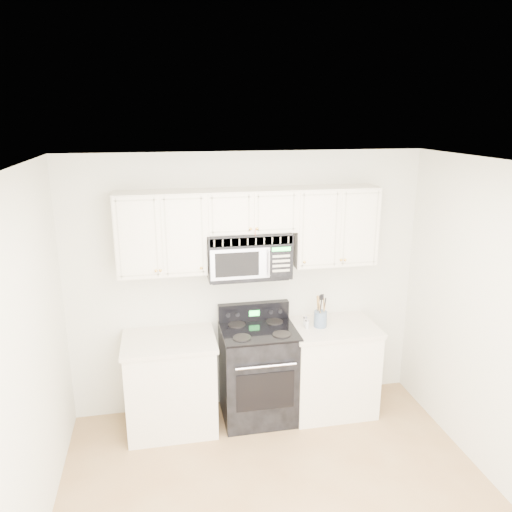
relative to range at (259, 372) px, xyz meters
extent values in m
cube|color=silver|center=(-0.06, -1.45, 2.12)|extent=(3.50, 3.50, 0.01)
cube|color=beige|center=(-0.06, 0.30, 0.82)|extent=(3.50, 0.01, 2.60)
cube|color=beige|center=(-1.81, -1.45, 0.82)|extent=(0.01, 3.50, 2.60)
cube|color=beige|center=(-0.86, -0.01, -0.04)|extent=(0.82, 0.63, 0.88)
cube|color=#F0DEC7|center=(-0.86, -0.01, 0.42)|extent=(0.86, 0.65, 0.04)
cube|color=black|center=(-0.86, 0.03, -0.43)|extent=(0.82, 0.55, 0.10)
cube|color=beige|center=(0.74, -0.01, -0.04)|extent=(0.82, 0.63, 0.88)
cube|color=#F0DEC7|center=(0.74, -0.01, 0.42)|extent=(0.86, 0.65, 0.04)
cube|color=black|center=(0.74, 0.03, -0.43)|extent=(0.82, 0.55, 0.10)
cube|color=black|center=(0.00, -0.01, -0.02)|extent=(0.72, 0.61, 0.92)
cube|color=black|center=(0.00, -0.32, -0.03)|extent=(0.55, 0.01, 0.38)
cylinder|color=silver|center=(0.00, -0.34, 0.24)|extent=(0.57, 0.02, 0.02)
cube|color=black|center=(0.00, -0.01, 0.44)|extent=(0.72, 0.61, 0.02)
cube|color=black|center=(0.00, 0.26, 0.53)|extent=(0.72, 0.08, 0.19)
cube|color=#25D942|center=(0.00, 0.22, 0.53)|extent=(0.10, 0.00, 0.06)
cube|color=beige|center=(-0.88, 0.14, 1.41)|extent=(0.80, 0.33, 0.75)
cube|color=beige|center=(0.76, 0.14, 1.41)|extent=(0.80, 0.33, 0.75)
cube|color=beige|center=(-0.06, 0.14, 1.59)|extent=(0.84, 0.33, 0.39)
sphere|color=gold|center=(-0.90, -0.05, 1.12)|extent=(0.03, 0.03, 0.03)
sphere|color=gold|center=(-0.54, -0.05, 1.12)|extent=(0.03, 0.03, 0.03)
sphere|color=gold|center=(0.42, -0.05, 1.12)|extent=(0.03, 0.03, 0.03)
sphere|color=gold|center=(0.78, -0.05, 1.12)|extent=(0.03, 0.03, 0.03)
sphere|color=gold|center=(-0.09, -0.05, 1.46)|extent=(0.03, 0.03, 0.03)
sphere|color=gold|center=(-0.03, -0.05, 1.46)|extent=(0.03, 0.03, 0.03)
cylinder|color=red|center=(-0.04, -0.05, 1.40)|extent=(0.01, 0.00, 0.11)
sphere|color=gold|center=(-0.04, -0.05, 1.35)|extent=(0.03, 0.03, 0.03)
cube|color=black|center=(-0.08, 0.11, 1.18)|extent=(0.77, 0.39, 0.43)
cube|color=#BEB7A2|center=(-0.08, -0.08, 1.35)|extent=(0.75, 0.01, 0.08)
cube|color=#BAB8C2|center=(-0.19, -0.09, 1.14)|extent=(0.54, 0.01, 0.29)
cube|color=black|center=(-0.22, -0.10, 1.14)|extent=(0.40, 0.01, 0.22)
cube|color=black|center=(0.19, -0.09, 1.14)|extent=(0.21, 0.01, 0.29)
cube|color=#25D942|center=(0.19, -0.10, 1.27)|extent=(0.17, 0.00, 0.04)
cylinder|color=silver|center=(0.07, -0.13, 1.14)|extent=(0.02, 0.02, 0.24)
cylinder|color=slate|center=(0.61, -0.02, 0.52)|extent=(0.13, 0.13, 0.16)
cylinder|color=olive|center=(0.65, -0.02, 0.59)|extent=(0.01, 0.01, 0.27)
cylinder|color=black|center=(0.60, 0.01, 0.60)|extent=(0.01, 0.01, 0.30)
cylinder|color=olive|center=(0.60, -0.05, 0.61)|extent=(0.01, 0.01, 0.32)
cylinder|color=black|center=(0.65, -0.02, 0.59)|extent=(0.01, 0.01, 0.27)
cylinder|color=olive|center=(0.59, 0.01, 0.60)|extent=(0.01, 0.01, 0.30)
cylinder|color=black|center=(0.60, -0.05, 0.61)|extent=(0.01, 0.01, 0.32)
cylinder|color=olive|center=(0.65, -0.02, 0.59)|extent=(0.01, 0.01, 0.27)
cylinder|color=silver|center=(0.47, 0.03, 0.48)|extent=(0.04, 0.04, 0.08)
cylinder|color=silver|center=(0.47, 0.03, 0.53)|extent=(0.04, 0.04, 0.02)
cylinder|color=silver|center=(0.47, -0.03, 0.47)|extent=(0.04, 0.04, 0.08)
cylinder|color=silver|center=(0.47, -0.03, 0.52)|extent=(0.04, 0.04, 0.01)
camera|label=1|loc=(-0.88, -4.33, 2.44)|focal=35.00mm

